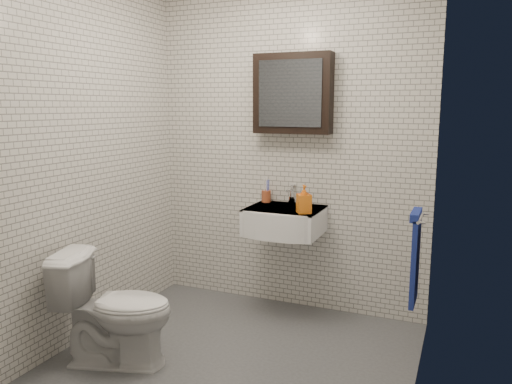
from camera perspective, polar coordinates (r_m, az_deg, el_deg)
ground at (r=3.40m, az=-2.30°, el=-18.32°), size 2.20×2.00×0.01m
room_shell at (r=3.01m, az=-2.49°, el=7.09°), size 2.22×2.02×2.51m
washbasin at (r=3.76m, az=3.10°, el=-3.32°), size 0.55×0.50×0.20m
faucet at (r=3.91m, az=4.10°, el=-0.40°), size 0.06×0.20×0.15m
mirror_cabinet at (r=3.84m, az=4.23°, el=11.14°), size 0.60×0.15×0.60m
towel_rail at (r=3.19m, az=17.77°, el=-6.74°), size 0.09×0.30×0.58m
toothbrush_cup at (r=3.98m, az=1.17°, el=-0.42°), size 0.08×0.08×0.20m
soap_bottle at (r=3.57m, az=5.51°, el=-0.82°), size 0.13×0.13×0.20m
toilet at (r=3.32m, az=-15.76°, el=-12.69°), size 0.79×0.59×0.72m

